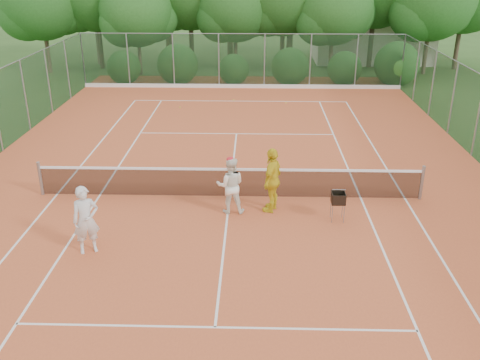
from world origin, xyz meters
The scene contains 13 objects.
ground centered at (0.00, 0.00, 0.00)m, with size 120.00×120.00×0.00m, color #28491A.
clay_court centered at (0.00, 0.00, 0.01)m, with size 18.00×36.00×0.02m, color #C7592E.
club_building centered at (9.00, 24.00, 1.50)m, with size 8.00×5.00×3.00m, color beige.
tennis_net centered at (0.00, 0.00, 0.53)m, with size 11.97×0.10×1.10m.
player_white centered at (-3.44, -3.44, 0.91)m, with size 0.65×0.43×1.79m, color silver.
player_center_grp centered at (0.08, -1.06, 0.88)m, with size 0.85×0.68×1.73m.
player_yellow centered at (1.30, -0.91, 0.99)m, with size 1.14×0.47×1.95m, color yellow.
ball_hopper centered at (3.15, -1.52, 0.70)m, with size 0.37×0.37×0.85m.
stray_ball_a centered at (-2.95, 10.48, 0.05)m, with size 0.07×0.07×0.07m, color gold.
stray_ball_b centered at (2.36, 11.47, 0.05)m, with size 0.07×0.07×0.07m, color yellow.
stray_ball_c centered at (-0.33, 11.99, 0.05)m, with size 0.07×0.07×0.07m, color gold.
court_markings centered at (0.00, 0.00, 0.02)m, with size 11.03×23.83×0.01m.
fence_back centered at (0.00, 15.00, 1.52)m, with size 18.07×0.07×3.00m.
Camera 1 is at (0.76, -15.26, 7.04)m, focal length 40.00 mm.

